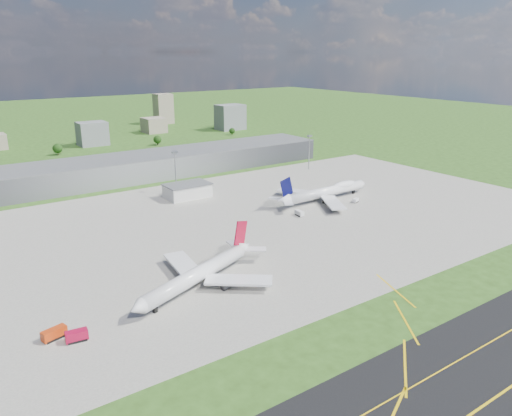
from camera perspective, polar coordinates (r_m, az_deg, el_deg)
ground at (r=346.40m, az=-13.13°, el=2.82°), size 1400.00×1400.00×0.00m
apron at (r=256.80m, az=-1.59°, el=-1.81°), size 360.00×190.00×0.08m
terminal at (r=358.30m, az=-14.14°, el=4.46°), size 300.00×42.00×15.00m
ops_building at (r=305.24m, az=-7.85°, el=1.94°), size 26.00×16.00×8.00m
mast_center at (r=315.04m, az=-9.22°, el=4.93°), size 3.50×2.00×25.90m
mast_east at (r=375.17m, az=6.11°, el=7.05°), size 3.50×2.00×25.90m
airliner_red_twin at (r=190.17m, az=-6.34°, el=-7.43°), size 65.18×49.30×18.70m
airliner_blue_quad at (r=299.07m, az=8.02°, el=1.84°), size 71.18×55.90×18.61m
fire_truck at (r=169.83m, az=-22.07°, el=-13.20°), size 8.03×4.67×3.37m
crash_tender at (r=166.24m, az=-19.80°, el=-13.61°), size 6.95×3.73×3.44m
tug_yellow at (r=198.65m, az=-6.37°, el=-7.59°), size 3.97×4.30×1.85m
van_white_near at (r=269.60m, az=4.99°, el=-0.61°), size 3.10×5.94×2.87m
van_white_far at (r=298.40m, az=11.32°, el=0.84°), size 4.97×3.49×2.36m
bldg_c at (r=499.15m, az=-18.20°, el=8.07°), size 26.00×20.00×22.00m
bldg_ce at (r=564.25m, az=-11.60°, el=9.26°), size 22.00×24.00×16.00m
bldg_e at (r=574.32m, az=-2.97°, el=10.33°), size 30.00×22.00×28.00m
bldg_tall_e at (r=633.66m, az=-10.54°, el=11.09°), size 20.00×18.00×36.00m
tree_c at (r=461.09m, az=-21.75°, el=6.34°), size 8.10×8.10×9.90m
tree_e at (r=484.79m, az=-11.20°, el=7.69°), size 7.65×7.65×9.35m
tree_far_e at (r=535.70m, az=-2.76°, el=8.79°), size 6.30×6.30×7.70m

